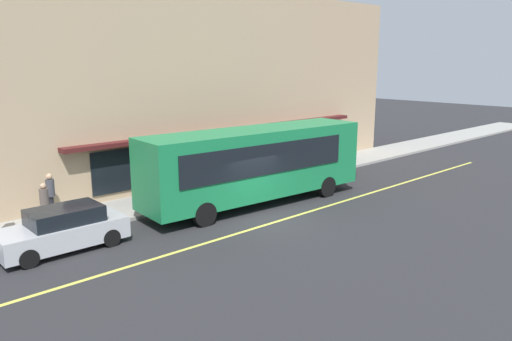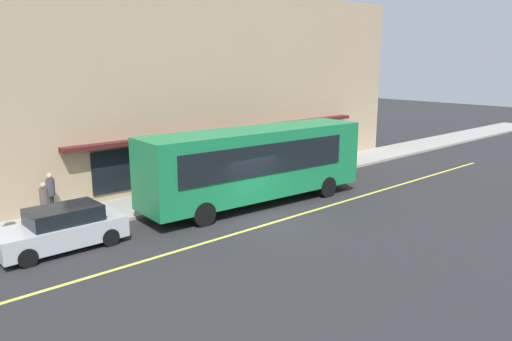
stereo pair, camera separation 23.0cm
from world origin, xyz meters
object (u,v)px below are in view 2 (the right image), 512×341
(pedestrian_by_curb, at_px, (51,190))
(pedestrian_waiting, at_px, (292,154))
(bus, at_px, (256,162))
(car_silver, at_px, (62,229))
(pedestrian_at_corner, at_px, (44,199))

(pedestrian_by_curb, bearing_deg, pedestrian_waiting, -1.20)
(bus, relative_size, car_silver, 2.62)
(bus, height_order, car_silver, bus)
(pedestrian_waiting, bearing_deg, car_silver, -167.79)
(pedestrian_at_corner, bearing_deg, pedestrian_waiting, 1.90)
(bus, bearing_deg, pedestrian_at_corner, 159.43)
(car_silver, xyz_separation_m, pedestrian_by_curb, (0.94, 3.51, 0.54))
(bus, relative_size, pedestrian_by_curb, 6.06)
(bus, distance_m, car_silver, 8.89)
(pedestrian_at_corner, height_order, pedestrian_waiting, pedestrian_at_corner)
(car_silver, relative_size, pedestrian_by_curb, 2.32)
(pedestrian_at_corner, relative_size, pedestrian_waiting, 1.07)
(bus, distance_m, pedestrian_by_curb, 8.81)
(pedestrian_by_curb, xyz_separation_m, pedestrian_waiting, (13.96, -0.29, -0.19))
(pedestrian_by_curb, bearing_deg, pedestrian_at_corner, -125.01)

